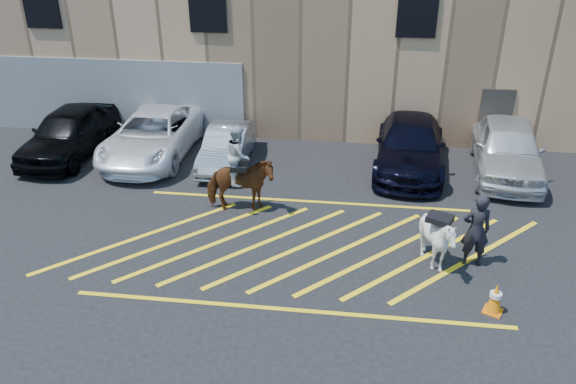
# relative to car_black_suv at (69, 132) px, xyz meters

# --- Properties ---
(ground) EXTENTS (90.00, 90.00, 0.00)m
(ground) POSITION_rel_car_black_suv_xyz_m (8.53, -4.67, -0.83)
(ground) COLOR black
(ground) RESTS_ON ground
(car_black_suv) EXTENTS (2.05, 4.90, 1.66)m
(car_black_suv) POSITION_rel_car_black_suv_xyz_m (0.00, 0.00, 0.00)
(car_black_suv) COLOR black
(car_black_suv) RESTS_ON ground
(car_white_pickup) EXTENTS (2.61, 5.52, 1.52)m
(car_white_pickup) POSITION_rel_car_black_suv_xyz_m (2.88, 0.32, -0.07)
(car_white_pickup) COLOR white
(car_white_pickup) RESTS_ON ground
(car_silver_sedan) EXTENTS (1.37, 3.82, 1.25)m
(car_silver_sedan) POSITION_rel_car_black_suv_xyz_m (5.55, -0.09, -0.20)
(car_silver_sedan) COLOR #92969F
(car_silver_sedan) RESTS_ON ground
(car_blue_suv) EXTENTS (2.60, 5.48, 1.54)m
(car_blue_suv) POSITION_rel_car_black_suv_xyz_m (11.54, 0.46, -0.06)
(car_blue_suv) COLOR black
(car_blue_suv) RESTS_ON ground
(car_white_suv) EXTENTS (2.59, 5.23, 1.72)m
(car_white_suv) POSITION_rel_car_black_suv_xyz_m (14.59, 0.37, 0.03)
(car_white_suv) COLOR silver
(car_white_suv) RESTS_ON ground
(handler) EXTENTS (0.71, 0.50, 1.86)m
(handler) POSITION_rel_car_black_suv_xyz_m (12.69, -5.15, 0.10)
(handler) COLOR black
(handler) RESTS_ON ground
(warehouse) EXTENTS (32.42, 10.20, 7.30)m
(warehouse) POSITION_rel_car_black_suv_xyz_m (8.51, 7.32, 2.82)
(warehouse) COLOR tan
(warehouse) RESTS_ON ground
(hatching_zone) EXTENTS (12.60, 5.12, 0.01)m
(hatching_zone) POSITION_rel_car_black_suv_xyz_m (8.53, -4.97, -0.82)
(hatching_zone) COLOR yellow
(hatching_zone) RESTS_ON ground
(mounted_bay) EXTENTS (2.01, 1.09, 2.54)m
(mounted_bay) POSITION_rel_car_black_suv_xyz_m (6.63, -3.24, 0.20)
(mounted_bay) COLOR #593615
(mounted_bay) RESTS_ON ground
(saddled_white) EXTENTS (1.64, 1.72, 1.48)m
(saddled_white) POSITION_rel_car_black_suv_xyz_m (11.78, -5.40, -0.08)
(saddled_white) COLOR silver
(saddled_white) RESTS_ON ground
(traffic_cone) EXTENTS (0.50, 0.50, 0.73)m
(traffic_cone) POSITION_rel_car_black_suv_xyz_m (12.86, -6.98, -0.46)
(traffic_cone) COLOR #DC6508
(traffic_cone) RESTS_ON ground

